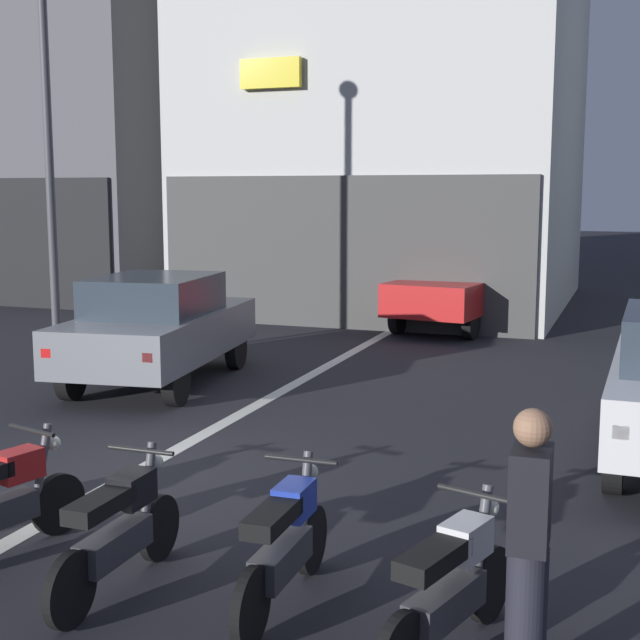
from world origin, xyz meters
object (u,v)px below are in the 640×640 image
object	(u,v)px
street_lamp	(47,115)
motorcycle_black_row_centre	(119,529)
car_red_down_street	(457,286)
person_by_motorcycles	(529,548)
motorcycle_red_row_left_mid	(0,501)
car_grey_crossing_near	(158,326)
motorcycle_blue_row_right_mid	(285,543)
motorcycle_white_row_rightmost	(450,586)

from	to	relation	value
street_lamp	motorcycle_black_row_centre	xyz separation A→B (m)	(5.45, -6.63, -3.60)
car_red_down_street	person_by_motorcycles	world-z (taller)	person_by_motorcycles
motorcycle_red_row_left_mid	car_grey_crossing_near	bearing A→B (deg)	109.08
car_red_down_street	motorcycle_black_row_centre	size ratio (longest dim) A/B	2.58
street_lamp	person_by_motorcycles	size ratio (longest dim) A/B	3.98
car_red_down_street	motorcycle_blue_row_right_mid	size ratio (longest dim) A/B	2.58
motorcycle_black_row_centre	person_by_motorcycles	world-z (taller)	person_by_motorcycles
car_red_down_street	motorcycle_white_row_rightmost	world-z (taller)	car_red_down_street
motorcycle_white_row_rightmost	person_by_motorcycles	distance (m)	0.65
car_grey_crossing_near	person_by_motorcycles	bearing A→B (deg)	-46.14
street_lamp	motorcycle_black_row_centre	distance (m)	9.31
motorcycle_red_row_left_mid	motorcycle_black_row_centre	xyz separation A→B (m)	(1.21, -0.19, 0.00)
car_grey_crossing_near	motorcycle_black_row_centre	xyz separation A→B (m)	(3.28, -6.16, -0.43)
motorcycle_red_row_left_mid	person_by_motorcycles	bearing A→B (deg)	-6.51
car_grey_crossing_near	motorcycle_white_row_rightmost	size ratio (longest dim) A/B	2.65
street_lamp	motorcycle_red_row_left_mid	xyz separation A→B (m)	(4.24, -6.44, -3.60)
car_grey_crossing_near	person_by_motorcycles	size ratio (longest dim) A/B	2.57
motorcycle_red_row_left_mid	motorcycle_black_row_centre	world-z (taller)	same
motorcycle_black_row_centre	motorcycle_red_row_left_mid	bearing A→B (deg)	171.16
person_by_motorcycles	car_red_down_street	bearing A→B (deg)	102.94
motorcycle_blue_row_right_mid	motorcycle_black_row_centre	bearing A→B (deg)	-171.19
motorcycle_red_row_left_mid	motorcycle_blue_row_right_mid	distance (m)	2.43
motorcycle_white_row_rightmost	car_grey_crossing_near	bearing A→B (deg)	132.41
car_grey_crossing_near	motorcycle_black_row_centre	distance (m)	6.99
motorcycle_blue_row_right_mid	car_grey_crossing_near	bearing A→B (deg)	126.94
car_grey_crossing_near	street_lamp	size ratio (longest dim) A/B	0.65
car_red_down_street	motorcycle_red_row_left_mid	bearing A→B (deg)	-94.55
car_red_down_street	motorcycle_black_row_centre	distance (m)	13.19
street_lamp	person_by_motorcycles	world-z (taller)	street_lamp
motorcycle_white_row_rightmost	motorcycle_blue_row_right_mid	bearing A→B (deg)	167.14
street_lamp	motorcycle_white_row_rightmost	world-z (taller)	street_lamp
street_lamp	person_by_motorcycles	distance (m)	11.31
car_grey_crossing_near	motorcycle_blue_row_right_mid	distance (m)	7.49
street_lamp	motorcycle_red_row_left_mid	world-z (taller)	street_lamp
motorcycle_blue_row_right_mid	person_by_motorcycles	xyz separation A→B (m)	(1.70, -0.47, 0.40)
street_lamp	motorcycle_white_row_rightmost	distance (m)	10.97
motorcycle_red_row_left_mid	motorcycle_blue_row_right_mid	world-z (taller)	same
car_grey_crossing_near	motorcycle_blue_row_right_mid	size ratio (longest dim) A/B	2.57
car_red_down_street	motorcycle_red_row_left_mid	size ratio (longest dim) A/B	2.63
motorcycle_black_row_centre	motorcycle_white_row_rightmost	world-z (taller)	same
motorcycle_black_row_centre	person_by_motorcycles	bearing A→B (deg)	-5.54
motorcycle_blue_row_right_mid	motorcycle_white_row_rightmost	distance (m)	1.25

